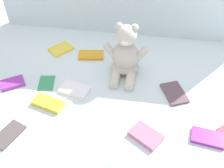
{
  "coord_description": "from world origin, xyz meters",
  "views": [
    {
      "loc": [
        0.14,
        -0.92,
        0.91
      ],
      "look_at": [
        0.01,
        -0.1,
        0.1
      ],
      "focal_mm": 43.76,
      "sensor_mm": 36.0,
      "label": 1
    }
  ],
  "objects": [
    {
      "name": "book_case_6",
      "position": [
        -0.31,
        -0.04,
        0.0
      ],
      "size": [
        0.09,
        0.11,
        0.01
      ],
      "primitive_type": "cube",
      "rotation": [
        0.0,
        0.0,
        3.3
      ],
      "color": "#34905B",
      "rests_on": "ground_plane"
    },
    {
      "name": "book_case_7",
      "position": [
        -0.36,
        -0.35,
        0.01
      ],
      "size": [
        0.12,
        0.15,
        0.01
      ],
      "primitive_type": "cube",
      "rotation": [
        0.0,
        0.0,
        2.76
      ],
      "color": "#554B4B",
      "rests_on": "ground_plane"
    },
    {
      "name": "book_case_8",
      "position": [
        0.18,
        -0.28,
        0.01
      ],
      "size": [
        0.15,
        0.14,
        0.02
      ],
      "primitive_type": "cube",
      "rotation": [
        0.0,
        0.0,
        4.13
      ],
      "color": "#C16987",
      "rests_on": "ground_plane"
    },
    {
      "name": "book_case_4",
      "position": [
        0.29,
        -0.02,
        0.01
      ],
      "size": [
        0.14,
        0.16,
        0.01
      ],
      "primitive_type": "cube",
      "rotation": [
        0.0,
        0.0,
        3.55
      ],
      "color": "#5D464F",
      "rests_on": "ground_plane"
    },
    {
      "name": "book_case_11",
      "position": [
        -0.14,
        0.2,
        0.01
      ],
      "size": [
        0.14,
        0.09,
        0.01
      ],
      "primitive_type": "cube",
      "rotation": [
        0.0,
        0.0,
        1.72
      ],
      "color": "orange",
      "rests_on": "ground_plane"
    },
    {
      "name": "book_case_3",
      "position": [
        0.42,
        -0.25,
        0.01
      ],
      "size": [
        0.14,
        0.09,
        0.02
      ],
      "primitive_type": "cube",
      "rotation": [
        0.0,
        0.0,
        4.56
      ],
      "color": "purple",
      "rests_on": "ground_plane"
    },
    {
      "name": "teddy_bear",
      "position": [
        0.05,
        0.1,
        0.1
      ],
      "size": [
        0.22,
        0.2,
        0.27
      ],
      "rotation": [
        0.0,
        0.0,
        -0.02
      ],
      "color": "beige",
      "rests_on": "ground_plane"
    },
    {
      "name": "book_case_10",
      "position": [
        -0.26,
        -0.17,
        0.01
      ],
      "size": [
        0.15,
        0.1,
        0.02
      ],
      "primitive_type": "cube",
      "rotation": [
        0.0,
        0.0,
        4.44
      ],
      "color": "gold",
      "rests_on": "ground_plane"
    },
    {
      "name": "book_case_2",
      "position": [
        -0.32,
        0.23,
        0.01
      ],
      "size": [
        0.14,
        0.15,
        0.01
      ],
      "primitive_type": "cube",
      "rotation": [
        0.0,
        0.0,
        5.58
      ],
      "color": "yellow",
      "rests_on": "ground_plane"
    },
    {
      "name": "ground_plane",
      "position": [
        0.0,
        0.0,
        0.0
      ],
      "size": [
        3.2,
        3.2,
        0.0
      ],
      "primitive_type": "plane",
      "color": "silver"
    },
    {
      "name": "book_case_5",
      "position": [
        -0.17,
        -0.07,
        0.01
      ],
      "size": [
        0.15,
        0.11,
        0.02
      ],
      "primitive_type": "cube",
      "rotation": [
        0.0,
        0.0,
        1.35
      ],
      "color": "white",
      "rests_on": "ground_plane"
    },
    {
      "name": "book_case_1",
      "position": [
        -0.47,
        -0.07,
        0.01
      ],
      "size": [
        0.13,
        0.12,
        0.02
      ],
      "primitive_type": "cube",
      "rotation": [
        0.0,
        0.0,
        2.15
      ],
      "color": "purple",
      "rests_on": "ground_plane"
    }
  ]
}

